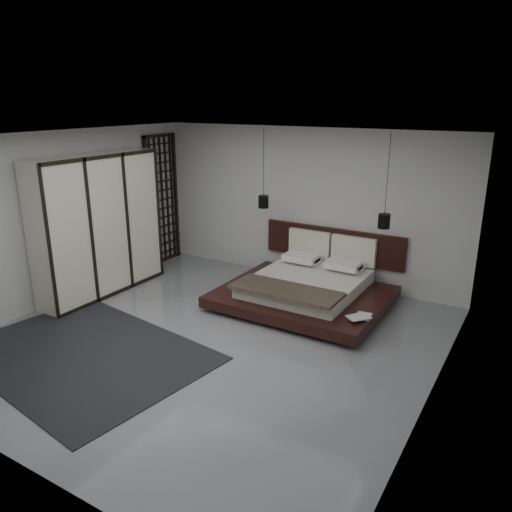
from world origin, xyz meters
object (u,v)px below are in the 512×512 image
Objects in this scene: wardrobe at (98,225)px; pendant_right at (384,221)px; rug at (84,354)px; bed at (307,287)px; pendant_left at (263,201)px; lattice_screen at (162,199)px.

pendant_right is at bearing 22.34° from wardrobe.
wardrobe is at bearing 130.43° from rug.
bed is 1.92× the size of pendant_left.
pendant_right is 4.74m from wardrobe.
bed is at bearing -159.64° from pendant_right.
wardrobe is at bearing -140.86° from pendant_left.
pendant_left reaches higher than rug.
pendant_left is 0.42× the size of rug.
rug is at bearing -101.34° from pendant_left.
pendant_left is 3.94m from rug.
pendant_left is at bearing 78.66° from rug.
pendant_left is at bearing 159.64° from bed.
bed is at bearing -8.60° from lattice_screen.
bed reaches higher than rug.
pendant_right reaches higher than wardrobe.
pendant_left and pendant_right have the same top height.
rug is (-2.88, -3.56, -1.45)m from pendant_right.
lattice_screen is 2.48m from pendant_left.
pendant_left is at bearing 39.14° from wardrobe.
lattice_screen is at bearing 176.89° from pendant_left.
pendant_right is (1.09, 0.40, 1.18)m from bed.
pendant_right is 0.44× the size of rug.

